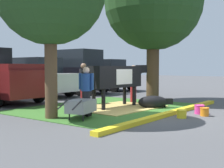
{
  "coord_description": "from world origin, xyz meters",
  "views": [
    {
      "loc": [
        -8.39,
        -4.94,
        1.56
      ],
      "look_at": [
        0.68,
        1.89,
        0.9
      ],
      "focal_mm": 48.49,
      "sensor_mm": 36.0,
      "label": 1
    }
  ],
  "objects": [
    {
      "name": "hay_bedding",
      "position": [
        0.68,
        1.59,
        0.03
      ],
      "size": [
        3.34,
        2.6,
        0.04
      ],
      "primitive_type": "cube",
      "rotation": [
        0.0,
        0.0,
        -0.06
      ],
      "color": "tan",
      "rests_on": "ground"
    },
    {
      "name": "grass_island",
      "position": [
        0.48,
        1.99,
        0.01
      ],
      "size": [
        6.47,
        4.97,
        0.02
      ],
      "primitive_type": "cube",
      "color": "#386B28",
      "rests_on": "ground"
    },
    {
      "name": "bucket_yellow",
      "position": [
        0.11,
        -1.17,
        0.13
      ],
      "size": [
        0.32,
        0.32,
        0.26
      ],
      "color": "yellow",
      "rests_on": "ground"
    },
    {
      "name": "hatchback_white",
      "position": [
        1.88,
        7.67,
        0.98
      ],
      "size": [
        2.12,
        4.45,
        2.02
      ],
      "color": "silver",
      "rests_on": "ground"
    },
    {
      "name": "bucket_orange",
      "position": [
        0.89,
        -1.6,
        0.14
      ],
      "size": [
        0.29,
        0.29,
        0.27
      ],
      "color": "orange",
      "rests_on": "ground"
    },
    {
      "name": "shade_tree_right",
      "position": [
        3.28,
        1.61,
        4.39
      ],
      "size": [
        4.31,
        4.31,
        6.57
      ],
      "color": "#4C3823",
      "rests_on": "ground"
    },
    {
      "name": "sedan_silver",
      "position": [
        7.27,
        7.38,
        0.98
      ],
      "size": [
        2.12,
        4.45,
        2.02
      ],
      "color": "black",
      "rests_on": "ground"
    },
    {
      "name": "bucket_pink",
      "position": [
        1.22,
        -1.3,
        0.16
      ],
      "size": [
        0.34,
        0.34,
        0.3
      ],
      "color": "#EA3893",
      "rests_on": "ground"
    },
    {
      "name": "calf_lying",
      "position": [
        1.45,
        0.53,
        0.24
      ],
      "size": [
        1.12,
        1.18,
        0.48
      ],
      "color": "black",
      "rests_on": "ground"
    },
    {
      "name": "person_handler",
      "position": [
        -1.32,
        1.4,
        0.83
      ],
      "size": [
        0.34,
        0.52,
        1.55
      ],
      "color": "black",
      "rests_on": "ground"
    },
    {
      "name": "person_visitor_near",
      "position": [
        2.46,
        2.08,
        0.87
      ],
      "size": [
        0.34,
        0.51,
        1.61
      ],
      "color": "maroon",
      "rests_on": "ground"
    },
    {
      "name": "cow_holstein",
      "position": [
        0.83,
        1.78,
        1.16
      ],
      "size": [
        3.14,
        0.92,
        1.62
      ],
      "color": "black",
      "rests_on": "ground"
    },
    {
      "name": "curb_yellow",
      "position": [
        0.48,
        -0.64,
        0.06
      ],
      "size": [
        7.67,
        0.24,
        0.12
      ],
      "primitive_type": "cube",
      "color": "yellow",
      "rests_on": "ground"
    },
    {
      "name": "person_visitor_far",
      "position": [
        0.77,
        3.42,
        0.91
      ],
      "size": [
        0.5,
        0.34,
        1.69
      ],
      "color": "maroon",
      "rests_on": "ground"
    },
    {
      "name": "wheelbarrow",
      "position": [
        -1.9,
        1.07,
        0.39
      ],
      "size": [
        1.61,
        0.88,
        0.63
      ],
      "color": "gray",
      "rests_on": "ground"
    },
    {
      "name": "suv_black",
      "position": [
        4.44,
        7.55,
        1.27
      ],
      "size": [
        2.23,
        4.66,
        2.52
      ],
      "color": "black",
      "rests_on": "ground"
    },
    {
      "name": "ground_plane",
      "position": [
        0.0,
        0.0,
        0.0
      ],
      "size": [
        80.0,
        80.0,
        0.0
      ],
      "primitive_type": "plane",
      "color": "#4C4C4F"
    }
  ]
}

